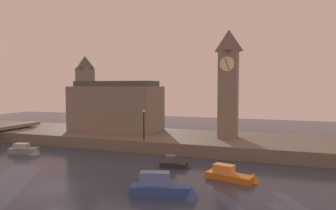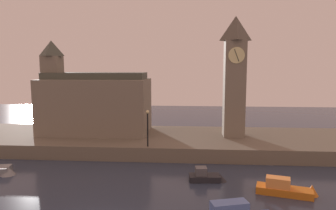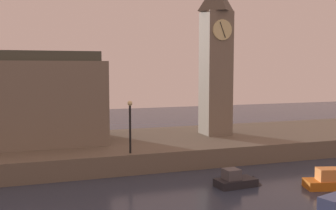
{
  "view_description": "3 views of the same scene",
  "coord_description": "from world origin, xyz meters",
  "px_view_note": "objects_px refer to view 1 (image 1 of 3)",
  "views": [
    {
      "loc": [
        16.69,
        -19.97,
        8.2
      ],
      "look_at": [
        4.4,
        15.11,
        5.95
      ],
      "focal_mm": 32.91,
      "sensor_mm": 36.0,
      "label": 1
    },
    {
      "loc": [
        5.84,
        -16.68,
        9.79
      ],
      "look_at": [
        3.43,
        15.39,
        5.78
      ],
      "focal_mm": 33.35,
      "sensor_mm": 36.0,
      "label": 2
    },
    {
      "loc": [
        -5.46,
        -13.61,
        7.74
      ],
      "look_at": [
        4.79,
        16.25,
        4.77
      ],
      "focal_mm": 43.38,
      "sensor_mm": 36.0,
      "label": 3
    }
  ],
  "objects_px": {
    "streetlamp": "(144,121)",
    "boat_tour_blue": "(166,188)",
    "parliament_hall": "(114,106)",
    "boat_patrol_orange": "(234,176)",
    "boat_barge_dark": "(177,164)",
    "clock_tower": "(228,82)",
    "boat_cruiser_grey": "(27,150)"
  },
  "relations": [
    {
      "from": "streetlamp",
      "to": "boat_barge_dark",
      "type": "bearing_deg",
      "value": -42.01
    },
    {
      "from": "clock_tower",
      "to": "boat_cruiser_grey",
      "type": "relative_size",
      "value": 3.27
    },
    {
      "from": "boat_cruiser_grey",
      "to": "boat_barge_dark",
      "type": "height_order",
      "value": "boat_cruiser_grey"
    },
    {
      "from": "boat_barge_dark",
      "to": "parliament_hall",
      "type": "bearing_deg",
      "value": 139.14
    },
    {
      "from": "streetlamp",
      "to": "boat_cruiser_grey",
      "type": "relative_size",
      "value": 0.89
    },
    {
      "from": "streetlamp",
      "to": "boat_barge_dark",
      "type": "distance_m",
      "value": 8.82
    },
    {
      "from": "clock_tower",
      "to": "boat_patrol_orange",
      "type": "distance_m",
      "value": 16.1
    },
    {
      "from": "boat_tour_blue",
      "to": "streetlamp",
      "type": "bearing_deg",
      "value": 119.78
    },
    {
      "from": "boat_cruiser_grey",
      "to": "boat_patrol_orange",
      "type": "relative_size",
      "value": 0.86
    },
    {
      "from": "boat_cruiser_grey",
      "to": "clock_tower",
      "type": "bearing_deg",
      "value": 25.74
    },
    {
      "from": "clock_tower",
      "to": "boat_tour_blue",
      "type": "bearing_deg",
      "value": -95.4
    },
    {
      "from": "boat_barge_dark",
      "to": "boat_patrol_orange",
      "type": "xyz_separation_m",
      "value": [
        6.07,
        -2.47,
        0.06
      ]
    },
    {
      "from": "clock_tower",
      "to": "streetlamp",
      "type": "relative_size",
      "value": 3.68
    },
    {
      "from": "parliament_hall",
      "to": "boat_patrol_orange",
      "type": "height_order",
      "value": "parliament_hall"
    },
    {
      "from": "streetlamp",
      "to": "boat_patrol_orange",
      "type": "relative_size",
      "value": 0.77
    },
    {
      "from": "boat_patrol_orange",
      "to": "boat_tour_blue",
      "type": "height_order",
      "value": "boat_tour_blue"
    },
    {
      "from": "boat_patrol_orange",
      "to": "parliament_hall",
      "type": "bearing_deg",
      "value": 144.03
    },
    {
      "from": "parliament_hall",
      "to": "boat_patrol_orange",
      "type": "bearing_deg",
      "value": -35.97
    },
    {
      "from": "clock_tower",
      "to": "streetlamp",
      "type": "bearing_deg",
      "value": -149.18
    },
    {
      "from": "clock_tower",
      "to": "parliament_hall",
      "type": "distance_m",
      "value": 17.72
    },
    {
      "from": "streetlamp",
      "to": "boat_tour_blue",
      "type": "relative_size",
      "value": 0.69
    },
    {
      "from": "clock_tower",
      "to": "streetlamp",
      "type": "height_order",
      "value": "clock_tower"
    },
    {
      "from": "boat_cruiser_grey",
      "to": "boat_patrol_orange",
      "type": "height_order",
      "value": "boat_patrol_orange"
    },
    {
      "from": "boat_cruiser_grey",
      "to": "boat_patrol_orange",
      "type": "bearing_deg",
      "value": -5.76
    },
    {
      "from": "clock_tower",
      "to": "boat_tour_blue",
      "type": "distance_m",
      "value": 20.84
    },
    {
      "from": "parliament_hall",
      "to": "boat_barge_dark",
      "type": "xyz_separation_m",
      "value": [
        13.87,
        -12.0,
        -4.9
      ]
    },
    {
      "from": "boat_cruiser_grey",
      "to": "boat_tour_blue",
      "type": "bearing_deg",
      "value": -21.13
    },
    {
      "from": "clock_tower",
      "to": "boat_patrol_orange",
      "type": "xyz_separation_m",
      "value": [
        2.58,
        -13.55,
        -8.31
      ]
    },
    {
      "from": "parliament_hall",
      "to": "boat_cruiser_grey",
      "type": "height_order",
      "value": "parliament_hall"
    },
    {
      "from": "clock_tower",
      "to": "streetlamp",
      "type": "xyz_separation_m",
      "value": [
        -9.5,
        -5.67,
        -4.86
      ]
    },
    {
      "from": "streetlamp",
      "to": "boat_tour_blue",
      "type": "xyz_separation_m",
      "value": [
        7.69,
        -13.44,
        -3.28
      ]
    },
    {
      "from": "parliament_hall",
      "to": "boat_barge_dark",
      "type": "relative_size",
      "value": 3.94
    }
  ]
}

